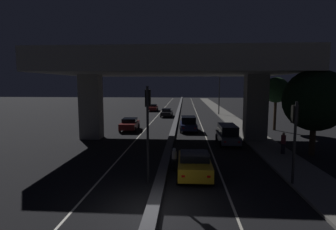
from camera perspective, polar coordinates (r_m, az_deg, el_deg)
ground_plane at (r=12.01m, az=-3.36°, el=-20.66°), size 200.00×200.00×0.00m
lane_line_left_inner at (r=46.17m, az=-2.36°, el=-0.18°), size 0.12×126.00×0.00m
lane_line_right_inner at (r=45.97m, az=6.48°, el=-0.25°), size 0.12×126.00×0.00m
median_divider at (r=45.91m, az=2.05°, el=-0.03°), size 0.59×126.00×0.30m
sidewalk_right at (r=39.62m, az=14.17°, el=-1.41°), size 2.85×126.00×0.16m
elevated_overpass at (r=26.12m, az=0.79°, el=10.38°), size 22.89×13.39×9.33m
traffic_light_left_of_median at (r=14.49m, az=-4.41°, el=-0.55°), size 0.30×0.49×5.44m
traffic_light_right_of_median at (r=15.57m, az=25.82°, el=-2.72°), size 0.30×0.49×4.61m
street_lamp at (r=47.96m, az=10.75°, el=5.69°), size 2.27×0.32×8.11m
car_taxi_yellow_lead at (r=16.02m, az=5.72°, el=-10.57°), size 2.10×4.14×1.49m
car_grey_second at (r=25.07m, az=12.86°, el=-4.01°), size 1.87×4.52×1.77m
car_dark_blue_third at (r=31.15m, az=4.45°, el=-1.88°), size 2.15×4.12×1.74m
car_dark_red_lead_oncoming at (r=31.94m, az=-8.36°, el=-1.96°), size 2.11×4.13×1.45m
car_black_second_oncoming at (r=45.12m, az=-0.28°, el=0.54°), size 1.99×4.29×1.36m
car_dark_red_third_oncoming at (r=54.82m, az=-3.31°, el=1.62°), size 2.13×4.29×1.36m
motorcycle_black_filtering_near at (r=17.40m, az=1.36°, el=-9.73°), size 0.33×1.80×1.39m
pedestrian_on_sidewalk at (r=22.23m, az=23.80°, el=-5.63°), size 0.36×0.36×1.68m
roadside_tree_kerbside_near at (r=23.01m, az=29.36°, el=2.84°), size 4.77×4.77×6.71m
roadside_tree_kerbside_mid at (r=33.89m, az=22.46°, el=4.99°), size 3.04×3.04×6.38m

